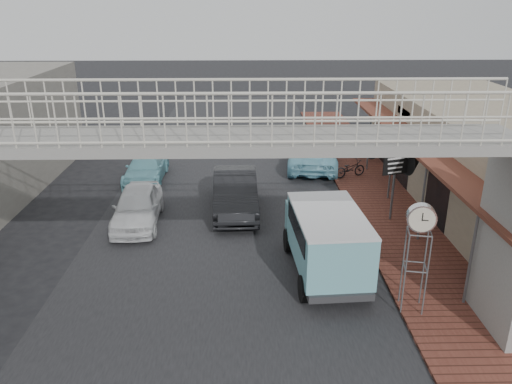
{
  "coord_description": "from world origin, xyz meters",
  "views": [
    {
      "loc": [
        0.78,
        -14.93,
        8.06
      ],
      "look_at": [
        1.12,
        1.4,
        1.8
      ],
      "focal_mm": 35.0,
      "sensor_mm": 36.0,
      "label": 1
    }
  ],
  "objects_px": {
    "motorcycle_far": "(362,149)",
    "arrow_sign": "(411,163)",
    "angkot_curb": "(313,154)",
    "angkot_van": "(326,234)",
    "white_hatchback": "(137,206)",
    "street_clock": "(421,223)",
    "angkot_far": "(146,168)",
    "motorcycle_near": "(350,168)",
    "dark_sedan": "(235,192)"
  },
  "relations": [
    {
      "from": "motorcycle_near",
      "to": "angkot_far",
      "type": "bearing_deg",
      "value": 68.46
    },
    {
      "from": "angkot_far",
      "to": "arrow_sign",
      "type": "distance_m",
      "value": 12.18
    },
    {
      "from": "dark_sedan",
      "to": "angkot_far",
      "type": "relative_size",
      "value": 1.16
    },
    {
      "from": "white_hatchback",
      "to": "angkot_van",
      "type": "relative_size",
      "value": 0.91
    },
    {
      "from": "angkot_curb",
      "to": "street_clock",
      "type": "bearing_deg",
      "value": 101.93
    },
    {
      "from": "white_hatchback",
      "to": "motorcycle_far",
      "type": "relative_size",
      "value": 2.43
    },
    {
      "from": "white_hatchback",
      "to": "street_clock",
      "type": "xyz_separation_m",
      "value": [
        8.71,
        -6.05,
        1.96
      ]
    },
    {
      "from": "white_hatchback",
      "to": "motorcycle_near",
      "type": "height_order",
      "value": "white_hatchback"
    },
    {
      "from": "arrow_sign",
      "to": "motorcycle_near",
      "type": "bearing_deg",
      "value": 86.77
    },
    {
      "from": "angkot_van",
      "to": "motorcycle_far",
      "type": "relative_size",
      "value": 2.66
    },
    {
      "from": "motorcycle_far",
      "to": "street_clock",
      "type": "distance_m",
      "value": 14.37
    },
    {
      "from": "angkot_curb",
      "to": "motorcycle_far",
      "type": "xyz_separation_m",
      "value": [
        2.83,
        1.25,
        -0.1
      ]
    },
    {
      "from": "angkot_far",
      "to": "motorcycle_near",
      "type": "bearing_deg",
      "value": -0.12
    },
    {
      "from": "motorcycle_far",
      "to": "street_clock",
      "type": "xyz_separation_m",
      "value": [
        -1.73,
        -14.11,
        2.06
      ]
    },
    {
      "from": "motorcycle_near",
      "to": "motorcycle_far",
      "type": "distance_m",
      "value": 3.31
    },
    {
      "from": "dark_sedan",
      "to": "motorcycle_far",
      "type": "bearing_deg",
      "value": 43.51
    },
    {
      "from": "angkot_far",
      "to": "street_clock",
      "type": "relative_size",
      "value": 1.38
    },
    {
      "from": "angkot_curb",
      "to": "angkot_van",
      "type": "height_order",
      "value": "angkot_van"
    },
    {
      "from": "dark_sedan",
      "to": "arrow_sign",
      "type": "distance_m",
      "value": 6.96
    },
    {
      "from": "dark_sedan",
      "to": "motorcycle_near",
      "type": "relative_size",
      "value": 3.09
    },
    {
      "from": "dark_sedan",
      "to": "arrow_sign",
      "type": "height_order",
      "value": "arrow_sign"
    },
    {
      "from": "motorcycle_far",
      "to": "angkot_curb",
      "type": "bearing_deg",
      "value": 141.44
    },
    {
      "from": "street_clock",
      "to": "motorcycle_far",
      "type": "bearing_deg",
      "value": 93.99
    },
    {
      "from": "angkot_curb",
      "to": "motorcycle_far",
      "type": "bearing_deg",
      "value": -149.09
    },
    {
      "from": "motorcycle_far",
      "to": "motorcycle_near",
      "type": "bearing_deg",
      "value": -174.36
    },
    {
      "from": "angkot_far",
      "to": "arrow_sign",
      "type": "xyz_separation_m",
      "value": [
        11.04,
        -4.83,
        1.7
      ]
    },
    {
      "from": "white_hatchback",
      "to": "motorcycle_near",
      "type": "xyz_separation_m",
      "value": [
        9.2,
        5.0,
        -0.19
      ]
    },
    {
      "from": "white_hatchback",
      "to": "arrow_sign",
      "type": "relative_size",
      "value": 1.52
    },
    {
      "from": "white_hatchback",
      "to": "angkot_far",
      "type": "xyz_separation_m",
      "value": [
        -0.59,
        5.0,
        -0.09
      ]
    },
    {
      "from": "white_hatchback",
      "to": "dark_sedan",
      "type": "relative_size",
      "value": 0.85
    },
    {
      "from": "motorcycle_near",
      "to": "motorcycle_far",
      "type": "xyz_separation_m",
      "value": [
        1.24,
        3.07,
        0.1
      ]
    },
    {
      "from": "white_hatchback",
      "to": "angkot_van",
      "type": "bearing_deg",
      "value": -34.12
    },
    {
      "from": "angkot_curb",
      "to": "angkot_van",
      "type": "distance_m",
      "value": 10.88
    },
    {
      "from": "dark_sedan",
      "to": "motorcycle_near",
      "type": "bearing_deg",
      "value": 32.65
    },
    {
      "from": "dark_sedan",
      "to": "arrow_sign",
      "type": "bearing_deg",
      "value": -10.82
    },
    {
      "from": "angkot_van",
      "to": "motorcycle_near",
      "type": "bearing_deg",
      "value": 70.3
    },
    {
      "from": "angkot_far",
      "to": "arrow_sign",
      "type": "height_order",
      "value": "arrow_sign"
    },
    {
      "from": "motorcycle_far",
      "to": "arrow_sign",
      "type": "bearing_deg",
      "value": -152.32
    },
    {
      "from": "motorcycle_near",
      "to": "arrow_sign",
      "type": "relative_size",
      "value": 0.58
    },
    {
      "from": "angkot_van",
      "to": "angkot_curb",
      "type": "bearing_deg",
      "value": 81.08
    },
    {
      "from": "angkot_van",
      "to": "street_clock",
      "type": "bearing_deg",
      "value": -48.24
    },
    {
      "from": "white_hatchback",
      "to": "motorcycle_far",
      "type": "distance_m",
      "value": 13.19
    },
    {
      "from": "white_hatchback",
      "to": "dark_sedan",
      "type": "height_order",
      "value": "dark_sedan"
    },
    {
      "from": "dark_sedan",
      "to": "arrow_sign",
      "type": "xyz_separation_m",
      "value": [
        6.72,
        -1.01,
        1.51
      ]
    },
    {
      "from": "white_hatchback",
      "to": "motorcycle_near",
      "type": "bearing_deg",
      "value": 25.49
    },
    {
      "from": "angkot_far",
      "to": "white_hatchback",
      "type": "bearing_deg",
      "value": -83.38
    },
    {
      "from": "angkot_far",
      "to": "motorcycle_far",
      "type": "height_order",
      "value": "angkot_far"
    },
    {
      "from": "angkot_curb",
      "to": "angkot_far",
      "type": "relative_size",
      "value": 1.22
    },
    {
      "from": "angkot_far",
      "to": "motorcycle_near",
      "type": "distance_m",
      "value": 9.79
    },
    {
      "from": "angkot_far",
      "to": "street_clock",
      "type": "distance_m",
      "value": 14.58
    }
  ]
}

